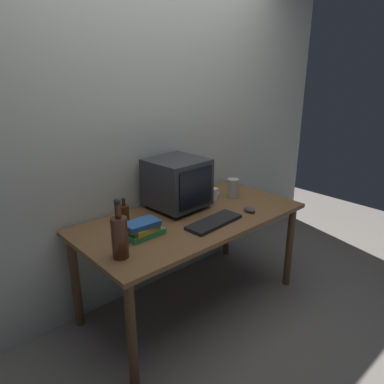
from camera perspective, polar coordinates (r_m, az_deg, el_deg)
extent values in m
plane|color=slate|center=(2.87, 0.00, -17.07)|extent=(6.00, 6.00, 0.00)
cube|color=beige|center=(2.71, -6.64, 9.59)|extent=(4.00, 0.08, 2.50)
cube|color=brown|center=(2.52, 0.00, -4.19)|extent=(1.61, 0.80, 0.03)
cylinder|color=brown|center=(2.09, -9.59, -21.53)|extent=(0.06, 0.06, 0.68)
cylinder|color=brown|center=(3.00, 15.25, -8.41)|extent=(0.06, 0.06, 0.68)
cylinder|color=brown|center=(2.59, -18.04, -13.44)|extent=(0.06, 0.06, 0.68)
cylinder|color=brown|center=(3.36, 5.55, -4.64)|extent=(0.06, 0.06, 0.68)
cube|color=#333338|center=(2.66, -2.37, -2.19)|extent=(0.29, 0.25, 0.03)
cube|color=#333338|center=(2.60, -2.43, 1.61)|extent=(0.40, 0.40, 0.34)
cube|color=black|center=(2.47, 0.64, 0.65)|extent=(0.31, 0.02, 0.27)
cube|color=black|center=(2.40, 3.53, -4.79)|extent=(0.43, 0.18, 0.02)
ellipsoid|color=#3F3F47|center=(2.61, 9.12, -2.77)|extent=(0.07, 0.11, 0.04)
cylinder|color=#472314|center=(1.98, -11.43, -7.17)|extent=(0.09, 0.09, 0.23)
cylinder|color=#472314|center=(1.92, -11.73, -2.96)|extent=(0.03, 0.03, 0.08)
sphere|color=#262626|center=(1.90, -11.84, -1.51)|extent=(0.04, 0.04, 0.04)
cylinder|color=#472314|center=(2.46, -10.72, -3.35)|extent=(0.07, 0.07, 0.11)
cylinder|color=#472314|center=(2.43, -10.83, -1.74)|extent=(0.02, 0.02, 0.04)
sphere|color=#262626|center=(2.42, -10.87, -1.14)|extent=(0.03, 0.03, 0.03)
cube|color=#33894C|center=(2.25, -7.66, -6.46)|extent=(0.24, 0.15, 0.04)
cube|color=gold|center=(2.23, -7.87, -5.69)|extent=(0.20, 0.16, 0.03)
cube|color=#28569E|center=(2.20, -8.01, -5.06)|extent=(0.21, 0.14, 0.03)
cylinder|color=white|center=(2.82, 3.29, -0.28)|extent=(0.08, 0.08, 0.09)
torus|color=white|center=(2.85, 4.03, 0.04)|extent=(0.06, 0.01, 0.06)
cylinder|color=#B7B2A8|center=(2.87, 6.54, 0.63)|extent=(0.09, 0.09, 0.15)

